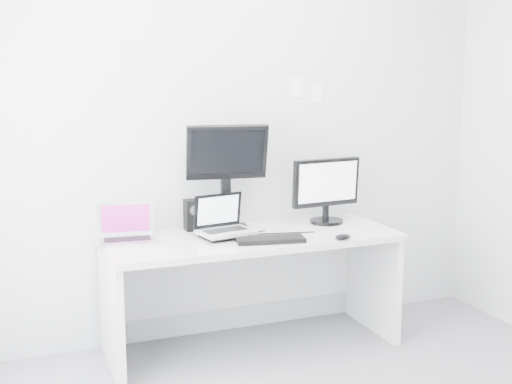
% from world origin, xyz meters
% --- Properties ---
extents(back_wall, '(3.60, 0.00, 3.60)m').
position_xyz_m(back_wall, '(0.00, 1.60, 1.35)').
color(back_wall, silver).
rests_on(back_wall, ground).
extents(desk, '(1.80, 0.70, 0.73)m').
position_xyz_m(desk, '(0.00, 1.25, 0.36)').
color(desk, silver).
rests_on(desk, ground).
extents(macbook, '(0.35, 0.28, 0.25)m').
position_xyz_m(macbook, '(-0.75, 1.33, 0.85)').
color(macbook, silver).
rests_on(macbook, desk).
extents(speaker, '(0.10, 0.10, 0.19)m').
position_xyz_m(speaker, '(-0.30, 1.51, 0.83)').
color(speaker, black).
rests_on(speaker, desk).
extents(dell_laptop, '(0.36, 0.30, 0.27)m').
position_xyz_m(dell_laptop, '(-0.17, 1.24, 0.86)').
color(dell_laptop, '#A5A7AD').
rests_on(dell_laptop, desk).
extents(rear_monitor, '(0.53, 0.25, 0.69)m').
position_xyz_m(rear_monitor, '(-0.10, 1.44, 1.07)').
color(rear_monitor, black).
rests_on(rear_monitor, desk).
extents(samsung_monitor, '(0.50, 0.27, 0.44)m').
position_xyz_m(samsung_monitor, '(0.58, 1.39, 0.95)').
color(samsung_monitor, black).
rests_on(samsung_monitor, desk).
extents(keyboard, '(0.42, 0.22, 0.03)m').
position_xyz_m(keyboard, '(0.04, 1.05, 0.74)').
color(keyboard, black).
rests_on(keyboard, desk).
extents(mouse, '(0.11, 0.08, 0.03)m').
position_xyz_m(mouse, '(0.46, 0.94, 0.75)').
color(mouse, black).
rests_on(mouse, desk).
extents(wall_note_0, '(0.10, 0.00, 0.14)m').
position_xyz_m(wall_note_0, '(0.45, 1.59, 1.62)').
color(wall_note_0, white).
rests_on(wall_note_0, back_wall).
extents(wall_note_1, '(0.09, 0.00, 0.13)m').
position_xyz_m(wall_note_1, '(0.60, 1.59, 1.58)').
color(wall_note_1, white).
rests_on(wall_note_1, back_wall).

